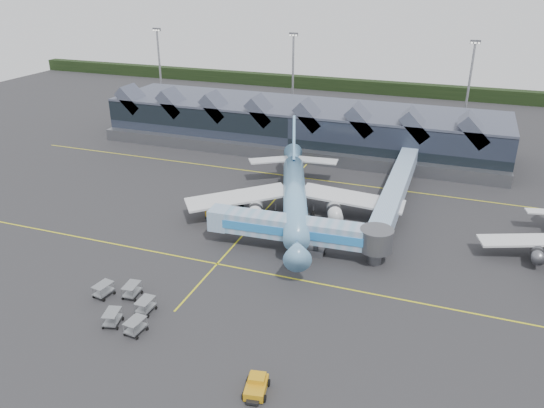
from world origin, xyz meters
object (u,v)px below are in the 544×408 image
(fuel_truck, at_px, (227,204))
(pushback_tug, at_px, (256,386))
(main_airliner, at_px, (295,194))
(jet_bridge, at_px, (308,231))

(fuel_truck, height_order, pushback_tug, fuel_truck)
(main_airliner, distance_m, jet_bridge, 12.71)
(main_airliner, xyz_separation_m, fuel_truck, (-11.00, -2.87, -2.25))
(jet_bridge, xyz_separation_m, fuel_truck, (-16.66, 8.51, -1.82))
(fuel_truck, relative_size, pushback_tug, 2.41)
(main_airliner, height_order, fuel_truck, main_airliner)
(jet_bridge, relative_size, pushback_tug, 7.01)
(pushback_tug, bearing_deg, jet_bridge, 86.37)
(main_airliner, height_order, jet_bridge, main_airliner)
(main_airliner, bearing_deg, fuel_truck, 175.86)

